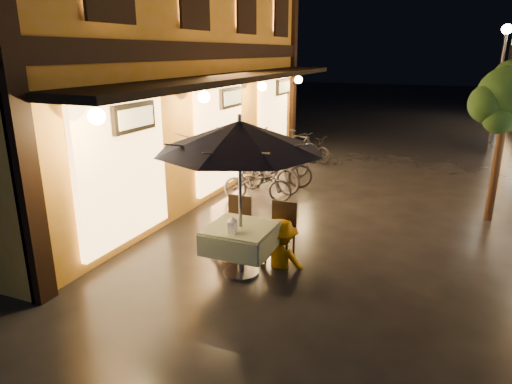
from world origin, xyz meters
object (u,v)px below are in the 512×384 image
at_px(cafe_table, 241,238).
at_px(patio_umbrella, 240,136).
at_px(person_orange, 228,215).
at_px(person_yellow, 281,221).
at_px(bicycle_0, 258,183).
at_px(table_lantern, 233,224).

height_order(cafe_table, patio_umbrella, patio_umbrella).
distance_m(person_orange, person_yellow, 0.91).
xyz_separation_m(person_orange, bicycle_0, (-0.69, 2.91, -0.31)).
bearing_deg(patio_umbrella, person_yellow, 49.30).
height_order(cafe_table, person_orange, person_orange).
relative_size(table_lantern, person_orange, 0.17).
bearing_deg(cafe_table, person_yellow, 49.30).
xyz_separation_m(cafe_table, table_lantern, (-0.00, -0.27, 0.33)).
height_order(table_lantern, person_yellow, person_yellow).
height_order(person_orange, bicycle_0, person_orange).
bearing_deg(table_lantern, person_yellow, 60.31).
xyz_separation_m(patio_umbrella, person_yellow, (0.46, 0.54, -1.41)).
bearing_deg(table_lantern, person_orange, 120.23).
distance_m(person_yellow, bicycle_0, 3.31).
relative_size(cafe_table, patio_umbrella, 0.40).
distance_m(patio_umbrella, person_yellow, 1.57).
distance_m(patio_umbrella, bicycle_0, 4.00).
bearing_deg(cafe_table, person_orange, 131.94).
relative_size(table_lantern, bicycle_0, 0.16).
bearing_deg(person_orange, person_yellow, 175.45).
relative_size(table_lantern, person_yellow, 0.17).
relative_size(cafe_table, bicycle_0, 0.62).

